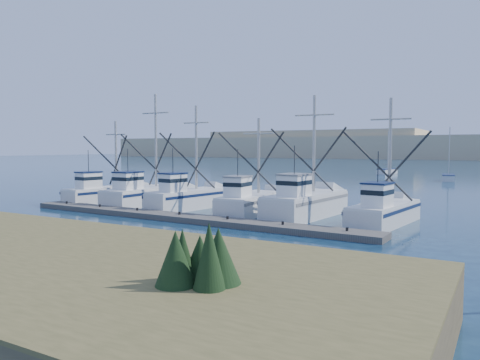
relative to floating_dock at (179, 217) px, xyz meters
name	(u,v)px	position (x,y,z in m)	size (l,w,h in m)	color
ground	(212,246)	(6.63, -6.04, -0.19)	(500.00, 500.00, 0.00)	#0D233B
floating_dock	(179,217)	(0.00, 0.00, 0.00)	(28.42, 1.89, 0.38)	#58544F
dune_ridge	(473,147)	(6.63, 203.96, 4.81)	(360.00, 60.00, 10.00)	tan
trawler_fleet	(221,200)	(0.27, 5.01, 0.76)	(28.34, 8.83, 9.78)	silver
sailboat_near	(448,178)	(12.11, 50.34, 0.31)	(2.28, 5.48, 8.10)	silver
sailboat_far	(387,171)	(0.02, 64.91, 0.31)	(2.78, 6.03, 8.10)	silver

